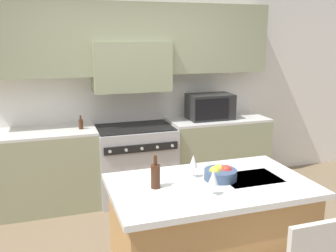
% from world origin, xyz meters
% --- Properties ---
extents(back_cabinetry, '(10.00, 0.46, 2.70)m').
position_xyz_m(back_cabinetry, '(0.00, 1.90, 1.60)').
color(back_cabinetry, silver).
rests_on(back_cabinetry, ground_plane).
extents(back_counter, '(3.58, 0.62, 0.95)m').
position_xyz_m(back_counter, '(-0.00, 1.65, 0.47)').
color(back_counter, gray).
rests_on(back_counter, ground_plane).
extents(range_stove, '(0.95, 0.70, 0.92)m').
position_xyz_m(range_stove, '(0.00, 1.63, 0.46)').
color(range_stove, '#B7B7BC').
rests_on(range_stove, ground_plane).
extents(microwave, '(0.58, 0.37, 0.33)m').
position_xyz_m(microwave, '(1.02, 1.64, 1.11)').
color(microwave, black).
rests_on(microwave, back_counter).
extents(kitchen_island, '(1.51, 0.90, 0.94)m').
position_xyz_m(kitchen_island, '(0.12, -0.36, 0.47)').
color(kitchen_island, '#B7844C').
rests_on(kitchen_island, ground_plane).
extents(wine_bottle, '(0.07, 0.07, 0.25)m').
position_xyz_m(wine_bottle, '(-0.30, -0.32, 1.03)').
color(wine_bottle, '#422314').
rests_on(wine_bottle, kitchen_island).
extents(wine_glass_near, '(0.07, 0.07, 0.18)m').
position_xyz_m(wine_glass_near, '(0.04, -0.56, 1.06)').
color(wine_glass_near, white).
rests_on(wine_glass_near, kitchen_island).
extents(wine_glass_far, '(0.07, 0.07, 0.18)m').
position_xyz_m(wine_glass_far, '(0.04, -0.21, 1.06)').
color(wine_glass_far, white).
rests_on(wine_glass_far, kitchen_island).
extents(fruit_bowl, '(0.25, 0.25, 0.11)m').
position_xyz_m(fruit_bowl, '(0.22, -0.31, 0.99)').
color(fruit_bowl, '#384C6B').
rests_on(fruit_bowl, kitchen_island).
extents(oil_bottle_on_counter, '(0.05, 0.05, 0.16)m').
position_xyz_m(oil_bottle_on_counter, '(-0.65, 1.61, 1.01)').
color(oil_bottle_on_counter, '#422314').
rests_on(oil_bottle_on_counter, back_counter).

